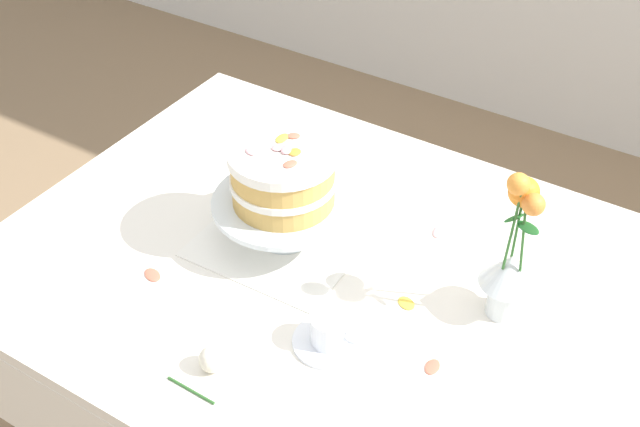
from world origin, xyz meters
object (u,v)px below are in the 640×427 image
at_px(cake_stand, 284,207).
at_px(flower_vase, 512,260).
at_px(teacup, 329,333).
at_px(dining_table, 339,313).
at_px(fallen_rose, 212,360).
at_px(layer_cake, 283,175).

relative_size(cake_stand, flower_vase, 0.89).
height_order(cake_stand, teacup, cake_stand).
distance_m(dining_table, fallen_rose, 0.34).
bearing_deg(flower_vase, cake_stand, -174.76).
relative_size(layer_cake, fallen_rose, 2.12).
bearing_deg(flower_vase, teacup, -134.05).
bearing_deg(layer_cake, teacup, -40.62).
distance_m(cake_stand, fallen_rose, 0.37).
xyz_separation_m(dining_table, fallen_rose, (-0.07, -0.31, 0.11)).
xyz_separation_m(teacup, fallen_rose, (-0.14, -0.16, -0.00)).
bearing_deg(fallen_rose, layer_cake, 104.26).
xyz_separation_m(dining_table, teacup, (0.07, -0.15, 0.12)).
bearing_deg(dining_table, fallen_rose, -102.97).
bearing_deg(dining_table, cake_stand, 163.31).
xyz_separation_m(flower_vase, teacup, (-0.23, -0.24, -0.10)).
bearing_deg(layer_cake, flower_vase, 5.23).
xyz_separation_m(layer_cake, teacup, (0.23, -0.20, -0.14)).
bearing_deg(cake_stand, flower_vase, 5.24).
xyz_separation_m(flower_vase, fallen_rose, (-0.37, -0.40, -0.11)).
bearing_deg(teacup, fallen_rose, -131.05).
xyz_separation_m(cake_stand, teacup, (0.23, -0.20, -0.06)).
bearing_deg(layer_cake, cake_stand, -92.26).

